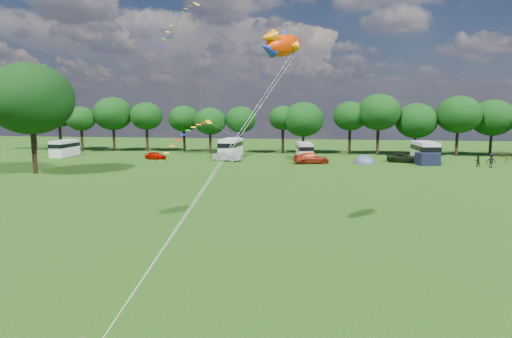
# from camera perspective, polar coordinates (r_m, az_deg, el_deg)

# --- Properties ---
(ground_plane) EXTENTS (180.00, 180.00, 0.00)m
(ground_plane) POSITION_cam_1_polar(r_m,az_deg,el_deg) (21.32, -3.06, -13.81)
(ground_plane) COLOR black
(ground_plane) RESTS_ON ground
(tree_line) EXTENTS (102.98, 10.98, 10.27)m
(tree_line) POSITION_cam_1_polar(r_m,az_deg,el_deg) (74.42, 9.14, 6.83)
(tree_line) COLOR black
(tree_line) RESTS_ON ground
(big_tree) EXTENTS (10.00, 10.00, 13.28)m
(big_tree) POSITION_cam_1_polar(r_m,az_deg,el_deg) (58.24, -27.88, 8.27)
(big_tree) COLOR black
(big_tree) RESTS_ON ground
(car_a) EXTENTS (3.80, 2.45, 1.18)m
(car_a) POSITION_cam_1_polar(r_m,az_deg,el_deg) (68.23, -13.26, 1.75)
(car_a) COLOR #BD0E00
(car_a) RESTS_ON ground
(car_b) EXTENTS (4.29, 2.50, 1.42)m
(car_b) POSITION_cam_1_polar(r_m,az_deg,el_deg) (64.35, -3.87, 1.69)
(car_b) COLOR #93969C
(car_b) RESTS_ON ground
(car_c) EXTENTS (5.40, 3.48, 1.50)m
(car_c) POSITION_cam_1_polar(r_m,az_deg,el_deg) (61.93, 7.37, 1.42)
(car_c) COLOR #9B2913
(car_c) RESTS_ON ground
(car_d) EXTENTS (5.24, 2.99, 1.35)m
(car_d) POSITION_cam_1_polar(r_m,az_deg,el_deg) (66.62, 19.09, 1.44)
(car_d) COLOR black
(car_d) RESTS_ON ground
(campervan_a) EXTENTS (2.39, 5.44, 2.65)m
(campervan_a) POSITION_cam_1_polar(r_m,az_deg,el_deg) (77.26, -24.16, 2.61)
(campervan_a) COLOR silver
(campervan_a) RESTS_ON ground
(campervan_b) EXTENTS (3.09, 6.28, 2.98)m
(campervan_b) POSITION_cam_1_polar(r_m,az_deg,el_deg) (69.57, -3.39, 2.92)
(campervan_b) COLOR silver
(campervan_b) RESTS_ON ground
(campervan_c) EXTENTS (2.96, 5.48, 2.55)m
(campervan_c) POSITION_cam_1_polar(r_m,az_deg,el_deg) (67.48, 6.47, 2.52)
(campervan_c) COLOR #B4B4B6
(campervan_c) RESTS_ON ground
(campervan_d) EXTENTS (3.01, 6.27, 2.99)m
(campervan_d) POSITION_cam_1_polar(r_m,az_deg,el_deg) (67.85, 21.62, 2.22)
(campervan_d) COLOR silver
(campervan_d) RESTS_ON ground
(tent_orange) EXTENTS (3.29, 3.60, 2.57)m
(tent_orange) POSITION_cam_1_polar(r_m,az_deg,el_deg) (65.02, 7.04, 1.10)
(tent_orange) COLOR #F43B00
(tent_orange) RESTS_ON ground
(tent_greyblue) EXTENTS (3.25, 3.56, 2.42)m
(tent_greyblue) POSITION_cam_1_polar(r_m,az_deg,el_deg) (63.47, 14.27, 0.73)
(tent_greyblue) COLOR #424C61
(tent_greyblue) RESTS_ON ground
(awning_navy) EXTENTS (3.17, 2.76, 1.74)m
(awning_navy) POSITION_cam_1_polar(r_m,az_deg,el_deg) (64.42, 21.90, 1.26)
(awning_navy) COLOR black
(awning_navy) RESTS_ON ground
(fish_kite) EXTENTS (2.89, 3.59, 1.98)m
(fish_kite) POSITION_cam_1_polar(r_m,az_deg,el_deg) (26.12, 3.30, 16.19)
(fish_kite) COLOR #DF3000
(fish_kite) RESTS_ON ground
(streamer_kite_a) EXTENTS (3.32, 5.62, 5.77)m
(streamer_kite_a) POSITION_cam_1_polar(r_m,az_deg,el_deg) (51.28, -9.89, 19.36)
(streamer_kite_a) COLOR #F4FF00
(streamer_kite_a) RESTS_ON ground
(streamer_kite_b) EXTENTS (4.28, 4.73, 3.81)m
(streamer_kite_b) POSITION_cam_1_polar(r_m,az_deg,el_deg) (42.47, -8.87, 4.70)
(streamer_kite_b) COLOR #CEBE01
(streamer_kite_b) RESTS_ON ground
(walker_a) EXTENTS (0.80, 0.56, 1.53)m
(walker_a) POSITION_cam_1_polar(r_m,az_deg,el_deg) (65.59, 27.43, 0.95)
(walker_a) COLOR black
(walker_a) RESTS_ON ground
(walker_b) EXTENTS (1.30, 0.66, 1.96)m
(walker_b) POSITION_cam_1_polar(r_m,az_deg,el_deg) (65.12, 28.85, 1.00)
(walker_b) COLOR black
(walker_b) RESTS_ON ground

